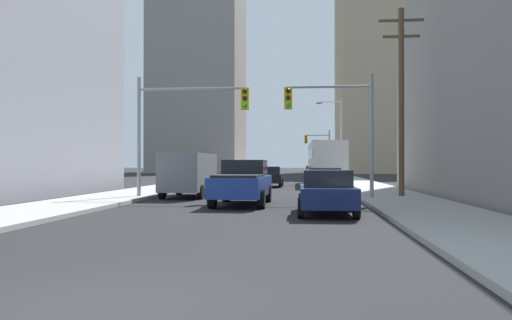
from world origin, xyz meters
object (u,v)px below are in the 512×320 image
object	(u,v)px
city_bus	(326,161)
pickup_truck_blue	(243,183)
sedan_navy	(327,192)
sedan_black	(270,176)
cargo_van_grey	(189,172)
traffic_signal_near_right	(333,115)
sedan_silver	(314,173)
traffic_signal_far_right	(319,146)
traffic_signal_near_left	(187,115)
sedan_white	(324,183)

from	to	relation	value
city_bus	pickup_truck_blue	world-z (taller)	city_bus
sedan_navy	sedan_black	distance (m)	20.58
cargo_van_grey	traffic_signal_near_right	world-z (taller)	traffic_signal_near_right
pickup_truck_blue	cargo_van_grey	distance (m)	5.68
sedan_silver	traffic_signal_far_right	distance (m)	15.79
traffic_signal_near_left	traffic_signal_near_right	size ratio (longest dim) A/B	1.00
sedan_white	sedan_black	size ratio (longest dim) A/B	1.00
pickup_truck_blue	sedan_navy	size ratio (longest dim) A/B	1.29
cargo_van_grey	traffic_signal_far_right	size ratio (longest dim) A/B	0.87
traffic_signal_far_right	traffic_signal_near_right	bearing A→B (deg)	-90.60
city_bus	pickup_truck_blue	size ratio (longest dim) A/B	2.12
sedan_black	traffic_signal_far_right	distance (m)	27.91
sedan_navy	sedan_black	size ratio (longest dim) A/B	1.00
traffic_signal_near_right	pickup_truck_blue	bearing A→B (deg)	-143.58
cargo_van_grey	traffic_signal_near_left	world-z (taller)	traffic_signal_near_left
pickup_truck_blue	sedan_navy	bearing A→B (deg)	-48.43
sedan_black	traffic_signal_near_left	bearing A→B (deg)	-102.77
cargo_van_grey	sedan_navy	bearing A→B (deg)	-51.08
traffic_signal_near_right	sedan_white	bearing A→B (deg)	101.06
sedan_black	traffic_signal_near_right	bearing A→B (deg)	-73.70
city_bus	traffic_signal_near_right	world-z (taller)	traffic_signal_near_right
sedan_black	cargo_van_grey	bearing A→B (deg)	-105.73
sedan_black	pickup_truck_blue	bearing A→B (deg)	-89.97
traffic_signal_near_left	traffic_signal_near_right	world-z (taller)	same
city_bus	sedan_silver	bearing A→B (deg)	94.90
city_bus	sedan_navy	world-z (taller)	city_bus
city_bus	pickup_truck_blue	xyz separation A→B (m)	(-4.29, -19.86, -1.00)
sedan_navy	traffic_signal_near_right	distance (m)	7.51
sedan_black	traffic_signal_far_right	world-z (taller)	traffic_signal_far_right
city_bus	cargo_van_grey	distance (m)	17.13
traffic_signal_near_left	traffic_signal_far_right	bearing A→B (deg)	79.65
city_bus	sedan_navy	bearing A→B (deg)	-92.22
sedan_white	traffic_signal_near_left	world-z (taller)	traffic_signal_near_left
cargo_van_grey	traffic_signal_near_left	distance (m)	3.28
sedan_white	sedan_silver	world-z (taller)	same
city_bus	traffic_signal_near_left	distance (m)	18.61
sedan_white	traffic_signal_near_right	bearing A→B (deg)	-78.94
sedan_black	sedan_silver	xyz separation A→B (m)	(3.57, 11.93, 0.00)
cargo_van_grey	sedan_silver	bearing A→B (deg)	73.81
pickup_truck_blue	sedan_black	bearing A→B (deg)	90.03
cargo_van_grey	sedan_white	world-z (taller)	cargo_van_grey
city_bus	sedan_white	xyz separation A→B (m)	(-0.70, -15.06, -1.16)
sedan_silver	city_bus	bearing A→B (deg)	-85.10
sedan_navy	sedan_white	world-z (taller)	same
sedan_navy	traffic_signal_near_right	bearing A→B (deg)	85.05
traffic_signal_near_right	cargo_van_grey	bearing A→B (deg)	167.45
sedan_black	city_bus	bearing A→B (deg)	38.00
cargo_van_grey	sedan_white	size ratio (longest dim) A/B	1.23
sedan_black	sedan_silver	world-z (taller)	same
traffic_signal_far_right	cargo_van_grey	bearing A→B (deg)	-101.17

